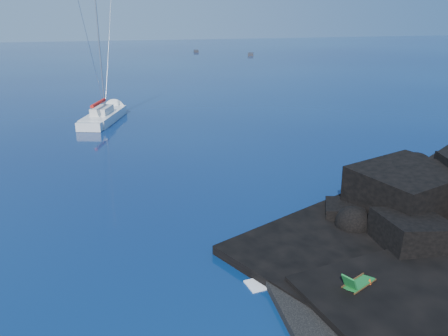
# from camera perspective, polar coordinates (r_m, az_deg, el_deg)

# --- Properties ---
(ground) EXTENTS (400.00, 400.00, 0.00)m
(ground) POSITION_cam_1_polar(r_m,az_deg,el_deg) (16.67, 7.52, -20.08)
(ground) COLOR #040E3B
(ground) RESTS_ON ground
(beach) EXTENTS (9.08, 6.86, 0.70)m
(beach) POSITION_cam_1_polar(r_m,az_deg,el_deg) (19.05, 19.68, -15.57)
(beach) COLOR black
(beach) RESTS_ON ground
(surf_foam) EXTENTS (10.00, 8.00, 0.06)m
(surf_foam) POSITION_cam_1_polar(r_m,az_deg,el_deg) (22.40, 13.81, -9.38)
(surf_foam) COLOR white
(surf_foam) RESTS_ON ground
(sailboat) EXTENTS (6.94, 12.56, 13.06)m
(sailboat) POSITION_cam_1_polar(r_m,az_deg,el_deg) (48.31, -15.33, 5.96)
(sailboat) COLOR white
(sailboat) RESTS_ON ground
(deck_chair) EXTENTS (1.69, 1.22, 1.06)m
(deck_chair) POSITION_cam_1_polar(r_m,az_deg,el_deg) (18.24, 17.29, -13.65)
(deck_chair) COLOR #176A2A
(deck_chair) RESTS_ON beach
(towel) EXTENTS (2.21, 1.86, 0.05)m
(towel) POSITION_cam_1_polar(r_m,az_deg,el_deg) (19.28, 20.05, -13.82)
(towel) COLOR white
(towel) RESTS_ON beach
(sunbather) EXTENTS (1.74, 1.28, 0.24)m
(sunbather) POSITION_cam_1_polar(r_m,az_deg,el_deg) (19.20, 20.10, -13.46)
(sunbather) COLOR tan
(sunbather) RESTS_ON towel
(marker_cone) EXTENTS (0.42, 0.42, 0.52)m
(marker_cone) POSITION_cam_1_polar(r_m,az_deg,el_deg) (18.54, 18.44, -14.19)
(marker_cone) COLOR #FF4D0D
(marker_cone) RESTS_ON beach
(distant_boat_a) EXTENTS (2.35, 4.72, 0.60)m
(distant_boat_a) POSITION_cam_1_polar(r_m,az_deg,el_deg) (140.14, -3.66, 14.88)
(distant_boat_a) COLOR #25252A
(distant_boat_a) RESTS_ON ground
(distant_boat_b) EXTENTS (3.22, 5.09, 0.65)m
(distant_boat_b) POSITION_cam_1_polar(r_m,az_deg,el_deg) (128.14, 3.50, 14.48)
(distant_boat_b) COLOR #27272C
(distant_boat_b) RESTS_ON ground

